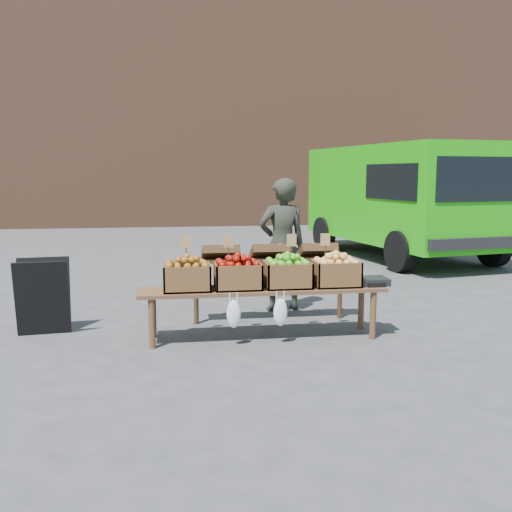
{
  "coord_description": "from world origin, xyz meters",
  "views": [
    {
      "loc": [
        -0.54,
        -6.39,
        1.82
      ],
      "look_at": [
        0.44,
        0.17,
        0.85
      ],
      "focal_mm": 40.0,
      "sensor_mm": 36.0,
      "label": 1
    }
  ],
  "objects": [
    {
      "name": "display_bench",
      "position": [
        0.44,
        -0.33,
        0.28
      ],
      "size": [
        2.7,
        0.56,
        0.57
      ],
      "primitive_type": null,
      "color": "brown",
      "rests_on": "ground"
    },
    {
      "name": "crate_green_apples",
      "position": [
        1.26,
        -0.33,
        0.71
      ],
      "size": [
        0.5,
        0.4,
        0.28
      ],
      "primitive_type": null,
      "color": "gold",
      "rests_on": "display_bench"
    },
    {
      "name": "brick_building",
      "position": [
        0.0,
        15.0,
        5.0
      ],
      "size": [
        24.0,
        4.0,
        10.0
      ],
      "primitive_type": "cube",
      "color": "brown",
      "rests_on": "ground"
    },
    {
      "name": "chalkboard_sign",
      "position": [
        -1.99,
        0.2,
        0.44
      ],
      "size": [
        0.61,
        0.38,
        0.87
      ],
      "primitive_type": null,
      "rotation": [
        0.0,
        0.0,
        0.11
      ],
      "color": "black",
      "rests_on": "ground"
    },
    {
      "name": "back_table",
      "position": [
        0.64,
        0.39,
        0.52
      ],
      "size": [
        2.1,
        0.44,
        1.04
      ],
      "primitive_type": null,
      "color": "#3D2715",
      "rests_on": "ground"
    },
    {
      "name": "weighing_scale",
      "position": [
        1.69,
        -0.33,
        0.61
      ],
      "size": [
        0.34,
        0.3,
        0.08
      ],
      "primitive_type": "cube",
      "color": "black",
      "rests_on": "display_bench"
    },
    {
      "name": "crate_russet_pears",
      "position": [
        0.16,
        -0.33,
        0.71
      ],
      "size": [
        0.5,
        0.4,
        0.28
      ],
      "primitive_type": null,
      "color": "#6F0002",
      "rests_on": "display_bench"
    },
    {
      "name": "ground",
      "position": [
        0.0,
        0.0,
        0.0
      ],
      "size": [
        80.0,
        80.0,
        0.0
      ],
      "primitive_type": "plane",
      "color": "#414143"
    },
    {
      "name": "crate_golden_apples",
      "position": [
        -0.39,
        -0.33,
        0.71
      ],
      "size": [
        0.5,
        0.4,
        0.28
      ],
      "primitive_type": null,
      "color": "#8E5217",
      "rests_on": "display_bench"
    },
    {
      "name": "delivery_van",
      "position": [
        4.38,
        5.29,
        1.19
      ],
      "size": [
        3.28,
        5.63,
        2.37
      ],
      "primitive_type": null,
      "rotation": [
        0.0,
        0.0,
        0.17
      ],
      "color": "#1AAA0C",
      "rests_on": "ground"
    },
    {
      "name": "crate_red_apples",
      "position": [
        0.71,
        -0.33,
        0.71
      ],
      "size": [
        0.5,
        0.4,
        0.28
      ],
      "primitive_type": null,
      "color": "#3C8B15",
      "rests_on": "display_bench"
    },
    {
      "name": "vendor",
      "position": [
        0.9,
        0.94,
        0.88
      ],
      "size": [
        0.68,
        0.49,
        1.75
      ],
      "primitive_type": "imported",
      "rotation": [
        0.0,
        0.0,
        3.26
      ],
      "color": "#262A21",
      "rests_on": "ground"
    }
  ]
}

